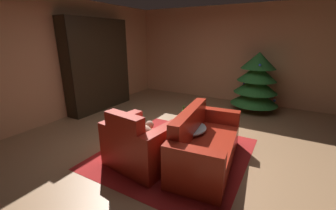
{
  "coord_description": "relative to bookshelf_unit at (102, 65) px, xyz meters",
  "views": [
    {
      "loc": [
        1.67,
        -3.14,
        1.85
      ],
      "look_at": [
        -0.11,
        -0.02,
        0.71
      ],
      "focal_mm": 23.11,
      "sensor_mm": 36.0,
      "label": 1
    }
  ],
  "objects": [
    {
      "name": "wall_back",
      "position": [
        2.63,
        2.39,
        0.22
      ],
      "size": [
        5.84,
        0.06,
        2.69
      ],
      "primitive_type": "cube",
      "color": "tan",
      "rests_on": "ground"
    },
    {
      "name": "ground_plane",
      "position": [
        2.63,
        -0.93,
        -1.13
      ],
      "size": [
        7.9,
        7.9,
        0.0
      ],
      "primitive_type": "plane",
      "color": "#976F4B"
    },
    {
      "name": "coffee_table",
      "position": [
        2.95,
        -1.11,
        -0.73
      ],
      "size": [
        0.65,
        0.65,
        0.45
      ],
      "color": "black",
      "rests_on": "ground"
    },
    {
      "name": "bookshelf_unit",
      "position": [
        0.0,
        0.0,
        0.0
      ],
      "size": [
        0.38,
        1.86,
        2.28
      ],
      "color": "black",
      "rests_on": "ground"
    },
    {
      "name": "area_rug",
      "position": [
        2.82,
        -1.25,
        -1.13
      ],
      "size": [
        2.25,
        2.37,
        0.01
      ],
      "primitive_type": "cube",
      "color": "maroon",
      "rests_on": "ground"
    },
    {
      "name": "decorated_tree",
      "position": [
        3.57,
        1.7,
        -0.38
      ],
      "size": [
        1.17,
        1.17,
        1.49
      ],
      "color": "brown",
      "rests_on": "ground"
    },
    {
      "name": "book_stack_on_table",
      "position": [
        2.89,
        -1.17,
        -0.64
      ],
      "size": [
        0.19,
        0.16,
        0.07
      ],
      "color": "#BD2E32",
      "rests_on": "coffee_table"
    },
    {
      "name": "wall_left",
      "position": [
        -0.26,
        -0.93,
        0.22
      ],
      "size": [
        0.06,
        6.7,
        2.69
      ],
      "primitive_type": "cube",
      "color": "tan",
      "rests_on": "ground"
    },
    {
      "name": "bottle_on_table",
      "position": [
        2.84,
        -0.97,
        -0.56
      ],
      "size": [
        0.07,
        0.07,
        0.3
      ],
      "color": "#22581C",
      "rests_on": "coffee_table"
    },
    {
      "name": "armchair_red",
      "position": [
        2.52,
        -1.8,
        -0.81
      ],
      "size": [
        1.03,
        0.86,
        0.88
      ],
      "color": "maroon",
      "rests_on": "ground"
    },
    {
      "name": "couch_red",
      "position": [
        3.33,
        -1.26,
        -0.84
      ],
      "size": [
        0.93,
        1.77,
        0.82
      ],
      "color": "maroon",
      "rests_on": "ground"
    }
  ]
}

